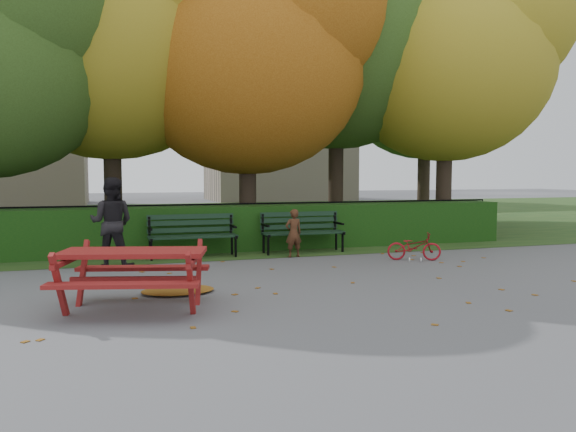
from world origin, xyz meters
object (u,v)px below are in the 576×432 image
object	(u,v)px
tree_e	(461,53)
bicycle	(414,247)
tree_d	(353,25)
child	(293,233)
bench_right	(302,229)
adult	(112,222)
picnic_table	(133,263)
tree_b	(125,23)
bench_left	(192,232)
tree_c	(262,50)
tree_g	(437,71)

from	to	relation	value
tree_e	bicycle	xyz separation A→B (m)	(-3.69, -3.86, -4.81)
tree_d	child	bearing A→B (deg)	-127.36
bench_right	tree_d	bearing A→B (deg)	51.77
adult	bicycle	distance (m)	5.84
bench_right	picnic_table	bearing A→B (deg)	-131.27
picnic_table	child	size ratio (longest dim) A/B	2.09
child	tree_d	bearing A→B (deg)	-132.90
tree_d	tree_e	size ratio (longest dim) A/B	1.17
child	bicycle	distance (m)	2.44
tree_e	picnic_table	size ratio (longest dim) A/B	3.90
tree_b	bench_left	xyz separation A→B (m)	(1.14, -3.04, -4.88)
tree_b	bench_right	xyz separation A→B (m)	(3.54, -3.04, -4.88)
tree_c	bench_left	distance (m)	5.31
tree_g	bench_right	distance (m)	10.61
tree_e	bench_right	world-z (taller)	tree_e
tree_d	picnic_table	xyz separation A→B (m)	(-6.54, -7.82, -5.39)
picnic_table	adult	bearing A→B (deg)	108.83
picnic_table	adult	world-z (taller)	adult
bench_left	child	xyz separation A→B (m)	(1.99, -0.66, -0.02)
tree_d	bench_right	size ratio (longest dim) A/B	5.32
bench_left	bicycle	xyz separation A→B (m)	(4.14, -1.79, -0.24)
tree_b	bench_right	world-z (taller)	tree_b
tree_b	tree_d	distance (m)	6.37
tree_g	bicycle	bearing A→B (deg)	-125.00
tree_b	tree_g	world-z (taller)	tree_b
bench_left	bicycle	distance (m)	4.51
bench_right	adult	bearing A→B (deg)	-168.65
bench_left	tree_g	bearing A→B (deg)	32.17
bench_right	adult	distance (m)	4.08
tree_g	tree_e	bearing A→B (deg)	-114.40
bench_right	adult	size ratio (longest dim) A/B	1.08
child	adult	distance (m)	3.59
tree_b	tree_g	xyz separation A→B (m)	(10.78, 3.02, -0.03)
picnic_table	tree_c	bearing A→B (deg)	77.04
tree_e	tree_g	size ratio (longest dim) A/B	0.95
tree_b	tree_g	bearing A→B (deg)	15.63
bench_right	child	world-z (taller)	child
tree_d	child	size ratio (longest dim) A/B	9.61
tree_b	bicycle	xyz separation A→B (m)	(5.28, -4.84, -5.13)
tree_c	picnic_table	size ratio (longest dim) A/B	3.83
tree_b	tree_c	bearing A→B (deg)	-13.45
tree_d	tree_g	size ratio (longest dim) A/B	1.12
picnic_table	tree_d	bearing A→B (deg)	65.22
tree_d	bench_right	world-z (taller)	tree_d
bench_left	bicycle	world-z (taller)	bench_left
tree_g	bicycle	world-z (taller)	tree_g
tree_d	child	distance (m)	7.60
tree_c	tree_d	bearing A→B (deg)	22.61
child	tree_b	bearing A→B (deg)	-55.32
tree_c	bench_right	bearing A→B (deg)	-83.30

